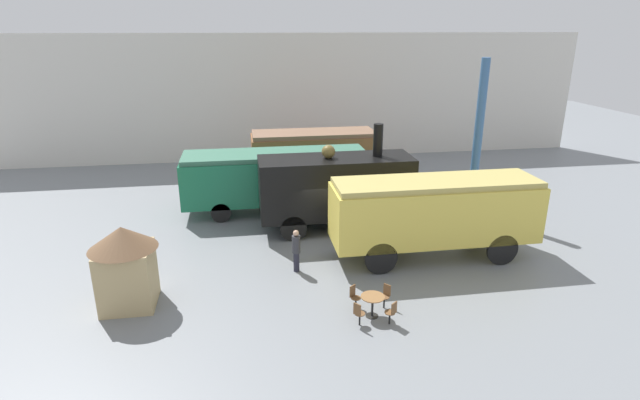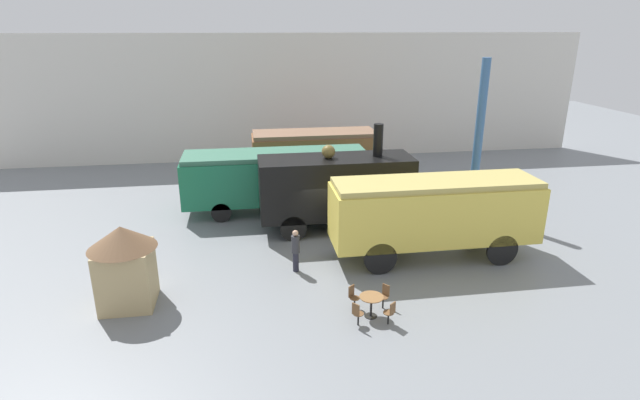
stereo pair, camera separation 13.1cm
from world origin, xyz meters
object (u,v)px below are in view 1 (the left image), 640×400
Objects in this scene: ticket_kiosk at (125,262)px; streamlined_locomotive at (289,176)px; passenger_coach_wooden at (314,154)px; visitor_person at (296,249)px; cafe_table_near at (373,301)px; steam_locomotive at (336,186)px; passenger_coach_vintage at (435,210)px; cafe_chair_0 at (359,312)px.

streamlined_locomotive is at bearing 53.46° from ticket_kiosk.
passenger_coach_wooden reaches higher than visitor_person.
cafe_table_near is (1.73, -11.02, -1.30)m from streamlined_locomotive.
steam_locomotive is at bearing -58.04° from streamlined_locomotive.
visitor_person is (-2.40, -4.15, -1.22)m from steam_locomotive.
streamlined_locomotive is at bearing 86.41° from visitor_person.
steam_locomotive reaches higher than passenger_coach_vintage.
passenger_coach_vintage reaches higher than cafe_chair_0.
streamlined_locomotive is 11.10m from ticket_kiosk.
ticket_kiosk is (-7.73, 2.60, 1.16)m from cafe_chair_0.
streamlined_locomotive is at bearing 128.38° from passenger_coach_vintage.
passenger_coach_vintage is 6.02m from visitor_person.
visitor_person is at bearing 14.94° from ticket_kiosk.
ticket_kiosk is at bearing -170.37° from passenger_coach_vintage.
passenger_coach_vintage is 6.55m from cafe_chair_0.
streamlined_locomotive reaches higher than cafe_chair_0.
cafe_table_near is (-3.72, -4.15, -1.54)m from passenger_coach_vintage.
steam_locomotive is at bearing 59.96° from visitor_person.
cafe_chair_0 is 4.55m from visitor_person.
streamlined_locomotive is 11.23m from cafe_table_near.
ticket_kiosk is (-6.61, -8.91, -0.23)m from streamlined_locomotive.
ticket_kiosk is at bearing -145.88° from steam_locomotive.
visitor_person is at bearing 70.90° from cafe_chair_0.
visitor_person is (-5.90, -0.40, -1.16)m from passenger_coach_vintage.
visitor_person is (-0.46, -7.27, -0.92)m from streamlined_locomotive.
ticket_kiosk is at bearing -126.54° from streamlined_locomotive.
ticket_kiosk is at bearing -165.06° from visitor_person.
passenger_coach_wooden is 0.64× the size of streamlined_locomotive.
passenger_coach_vintage reaches higher than cafe_table_near.
visitor_person is at bearing -176.09° from passenger_coach_vintage.
steam_locomotive reaches higher than visitor_person.
steam_locomotive reaches higher than streamlined_locomotive.
cafe_table_near is 0.79m from cafe_chair_0.
streamlined_locomotive is 13.48× the size of cafe_chair_0.
ticket_kiosk is (-12.05, -2.04, -0.47)m from passenger_coach_vintage.
streamlined_locomotive reaches higher than cafe_table_near.
passenger_coach_wooden is 11.53m from passenger_coach_vintage.
cafe_table_near is at bearing -59.77° from visitor_person.
steam_locomotive is at bearing 132.97° from passenger_coach_vintage.
cafe_table_near is at bearing -91.60° from steam_locomotive.
streamlined_locomotive is 7.35m from visitor_person.
steam_locomotive is 8.60m from cafe_chair_0.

